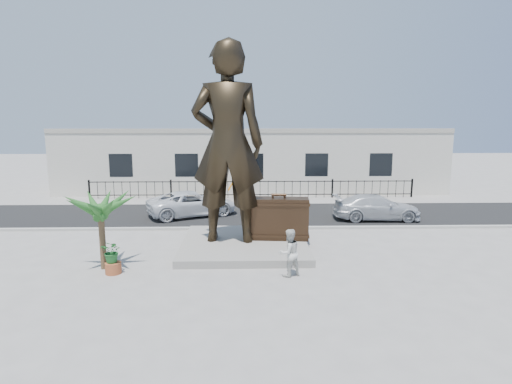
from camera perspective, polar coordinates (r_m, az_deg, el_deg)
The scene contains 16 objects.
ground at distance 16.82m, azimuth 0.17°, elevation -8.92°, with size 100.00×100.00×0.00m, color #9E9991.
street at distance 24.53m, azimuth -0.35°, elevation -2.89°, with size 40.00×7.00×0.01m, color black.
curb at distance 21.11m, azimuth -0.17°, elevation -4.84°, with size 40.00×0.25×0.12m, color #A5A399.
far_sidewalk at distance 28.44m, azimuth -0.51°, elevation -1.10°, with size 40.00×2.50×0.02m, color #9E9991.
plinth at distance 18.20m, azimuth -1.55°, elevation -6.96°, with size 5.20×5.20×0.30m, color gray.
fence at distance 29.12m, azimuth -0.53°, elevation 0.34°, with size 22.00×0.10×1.20m, color black.
building at distance 33.08m, azimuth -0.65°, elevation 4.27°, with size 28.00×7.00×4.40m, color silver.
statue at distance 17.58m, azimuth -3.81°, elevation 6.45°, with size 2.97×1.95×8.15m, color black.
suitcase at distance 18.26m, azimuth 3.03°, elevation -3.55°, with size 2.52×0.80×1.77m, color #302014.
tourist at distance 14.89m, azimuth 4.43°, elevation -8.08°, with size 0.81×0.63×1.67m, color silver.
car_white at distance 24.16m, azimuth -8.46°, elevation -1.51°, with size 2.29×4.96×1.38m, color silver.
car_silver at distance 23.88m, azimuth 15.79°, elevation -1.97°, with size 1.86×4.58×1.33m, color silver.
worker at distance 28.34m, azimuth -2.48°, elevation 0.89°, with size 1.27×0.73×1.97m, color orange.
palm_tree at distance 16.76m, azimuth -19.58°, elevation -9.58°, with size 1.80×1.80×3.20m, color #22551F, non-canonical shape.
planter at distance 16.08m, azimuth -18.49°, elevation -9.59°, with size 0.56×0.56×0.40m, color #A04F2A.
shrub at distance 15.90m, azimuth -18.61°, elevation -7.54°, with size 0.72×0.63×0.80m, color #1F5F26.
Camera 1 is at (-0.45, -15.92, 5.41)m, focal length 30.00 mm.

